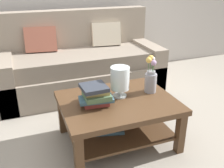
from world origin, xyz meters
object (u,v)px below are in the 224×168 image
couch (80,65)px  flower_pitcher (151,78)px  coffee_table (117,112)px  book_stack_main (96,95)px  glass_hurricane_vase (120,79)px

couch → flower_pitcher: 1.33m
couch → coffee_table: 1.32m
book_stack_main → glass_hurricane_vase: 0.29m
flower_pitcher → couch: bearing=106.9°
coffee_table → flower_pitcher: bearing=9.5°
coffee_table → flower_pitcher: size_ratio=2.84×
coffee_table → glass_hurricane_vase: glass_hurricane_vase is taller
couch → book_stack_main: bearing=-98.3°
book_stack_main → flower_pitcher: flower_pitcher is taller
flower_pitcher → coffee_table: bearing=-170.5°
book_stack_main → glass_hurricane_vase: (0.26, 0.09, 0.08)m
coffee_table → flower_pitcher: 0.45m
flower_pitcher → book_stack_main: bearing=-172.3°
couch → book_stack_main: couch is taller
couch → coffee_table: bearing=-89.3°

